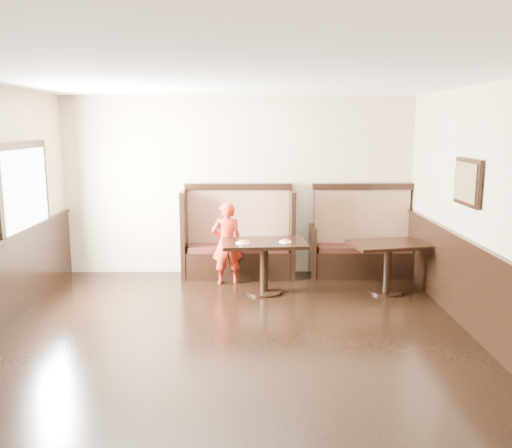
{
  "coord_description": "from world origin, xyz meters",
  "views": [
    {
      "loc": [
        0.19,
        -5.03,
        2.36
      ],
      "look_at": [
        0.27,
        2.35,
        1.0
      ],
      "focal_mm": 38.0,
      "sensor_mm": 36.0,
      "label": 1
    }
  ],
  "objects_px": {
    "booth_neighbor": "(362,245)",
    "table_main": "(264,254)",
    "booth_main": "(238,243)",
    "child": "(227,243)",
    "table_neighbor": "(388,256)"
  },
  "relations": [
    {
      "from": "table_main",
      "to": "table_neighbor",
      "type": "height_order",
      "value": "table_main"
    },
    {
      "from": "booth_neighbor",
      "to": "table_main",
      "type": "height_order",
      "value": "booth_neighbor"
    },
    {
      "from": "table_main",
      "to": "child",
      "type": "bearing_deg",
      "value": 135.31
    },
    {
      "from": "booth_main",
      "to": "booth_neighbor",
      "type": "distance_m",
      "value": 1.95
    },
    {
      "from": "table_neighbor",
      "to": "booth_main",
      "type": "bearing_deg",
      "value": 145.3
    },
    {
      "from": "booth_main",
      "to": "table_neighbor",
      "type": "relative_size",
      "value": 1.52
    },
    {
      "from": "table_main",
      "to": "child",
      "type": "xyz_separation_m",
      "value": [
        -0.54,
        0.47,
        0.05
      ]
    },
    {
      "from": "booth_neighbor",
      "to": "table_main",
      "type": "xyz_separation_m",
      "value": [
        -1.57,
        -0.92,
        0.09
      ]
    },
    {
      "from": "booth_neighbor",
      "to": "table_neighbor",
      "type": "bearing_deg",
      "value": -79.15
    },
    {
      "from": "booth_main",
      "to": "table_neighbor",
      "type": "distance_m",
      "value": 2.32
    },
    {
      "from": "table_neighbor",
      "to": "child",
      "type": "height_order",
      "value": "child"
    },
    {
      "from": "table_main",
      "to": "booth_neighbor",
      "type": "bearing_deg",
      "value": 26.6
    },
    {
      "from": "booth_main",
      "to": "child",
      "type": "distance_m",
      "value": 0.49
    },
    {
      "from": "booth_neighbor",
      "to": "table_main",
      "type": "bearing_deg",
      "value": -149.57
    },
    {
      "from": "table_main",
      "to": "table_neighbor",
      "type": "relative_size",
      "value": 1.06
    }
  ]
}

